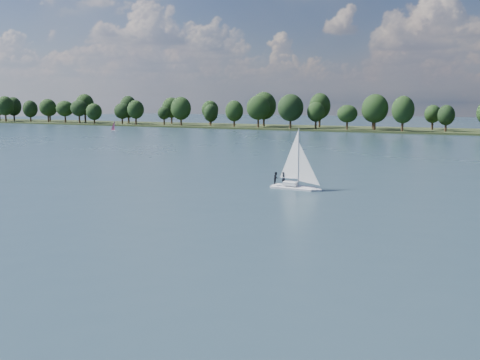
# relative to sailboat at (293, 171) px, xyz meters

# --- Properties ---
(ground) EXTENTS (700.00, 700.00, 0.00)m
(ground) POSITION_rel_sailboat_xyz_m (0.64, 47.90, -2.41)
(ground) COLOR #233342
(ground) RESTS_ON ground
(far_shore) EXTENTS (660.00, 40.00, 1.50)m
(far_shore) POSITION_rel_sailboat_xyz_m (0.64, 159.90, -2.41)
(far_shore) COLOR black
(far_shore) RESTS_ON ground
(sailboat) EXTENTS (6.60, 2.03, 8.61)m
(sailboat) POSITION_rel_sailboat_xyz_m (0.00, 0.00, 0.00)
(sailboat) COLOR silver
(sailboat) RESTS_ON ground
(dinghy_pink) EXTENTS (3.15, 2.40, 4.72)m
(dinghy_pink) POSITION_rel_sailboat_xyz_m (-119.60, 100.99, -1.29)
(dinghy_pink) COLOR silver
(dinghy_pink) RESTS_ON ground
(pontoon) EXTENTS (4.34, 2.83, 0.50)m
(pontoon) POSITION_rel_sailboat_xyz_m (-164.14, 144.66, -2.41)
(pontoon) COLOR #515356
(pontoon) RESTS_ON ground
(treeline) EXTENTS (563.06, 74.20, 18.30)m
(treeline) POSITION_rel_sailboat_xyz_m (-5.95, 156.09, 5.79)
(treeline) COLOR black
(treeline) RESTS_ON ground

